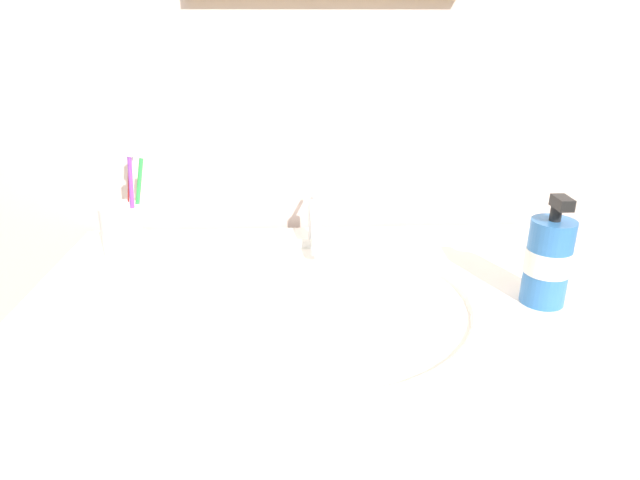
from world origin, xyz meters
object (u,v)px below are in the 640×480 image
object	(u,v)px
faucet	(315,223)
toothbrush_purple	(131,193)
soap_dispenser	(548,261)
toothbrush_cup	(122,230)
toothbrush_white	(132,190)
toothbrush_green	(139,191)
toothbrush_red	(130,187)

from	to	relation	value
faucet	toothbrush_purple	distance (m)	0.32
soap_dispenser	toothbrush_purple	bearing A→B (deg)	163.13
faucet	toothbrush_cup	xyz separation A→B (m)	(-0.34, -0.02, 0.00)
faucet	toothbrush_white	xyz separation A→B (m)	(-0.31, -0.02, 0.07)
toothbrush_green	soap_dispenser	world-z (taller)	toothbrush_green
toothbrush_white	toothbrush_green	bearing A→B (deg)	57.59
toothbrush_purple	toothbrush_green	xyz separation A→B (m)	(0.00, 0.02, -0.01)
toothbrush_purple	soap_dispenser	distance (m)	0.67
toothbrush_purple	toothbrush_red	xyz separation A→B (m)	(-0.01, 0.04, -0.00)
toothbrush_white	soap_dispenser	size ratio (longest dim) A/B	1.22
faucet	toothbrush_red	bearing A→B (deg)	179.17
toothbrush_purple	toothbrush_green	bearing A→B (deg)	78.78
faucet	toothbrush_red	world-z (taller)	toothbrush_red
toothbrush_green	toothbrush_white	xyz separation A→B (m)	(-0.01, -0.01, 0.01)
toothbrush_purple	soap_dispenser	xyz separation A→B (m)	(0.64, -0.19, -0.05)
toothbrush_purple	toothbrush_red	bearing A→B (deg)	109.09
toothbrush_red	toothbrush_green	size ratio (longest dim) A/B	1.04
toothbrush_purple	toothbrush_white	distance (m)	0.01
soap_dispenser	toothbrush_cup	bearing A→B (deg)	162.82
toothbrush_cup	toothbrush_green	size ratio (longest dim) A/B	0.48
faucet	soap_dispenser	distance (m)	0.40
toothbrush_cup	soap_dispenser	distance (m)	0.70
toothbrush_cup	toothbrush_green	xyz separation A→B (m)	(0.03, 0.01, 0.07)
toothbrush_purple	toothbrush_green	size ratio (longest dim) A/B	1.05
faucet	toothbrush_cup	bearing A→B (deg)	-175.95
toothbrush_cup	toothbrush_red	xyz separation A→B (m)	(0.01, 0.03, 0.07)
toothbrush_cup	toothbrush_red	bearing A→B (deg)	63.55
toothbrush_cup	toothbrush_green	bearing A→B (deg)	19.10
toothbrush_purple	toothbrush_white	xyz separation A→B (m)	(-0.00, 0.01, 0.00)
faucet	soap_dispenser	xyz separation A→B (m)	(0.33, -0.23, 0.02)
toothbrush_cup	toothbrush_white	world-z (taller)	toothbrush_white
toothbrush_red	toothbrush_white	bearing A→B (deg)	-68.05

